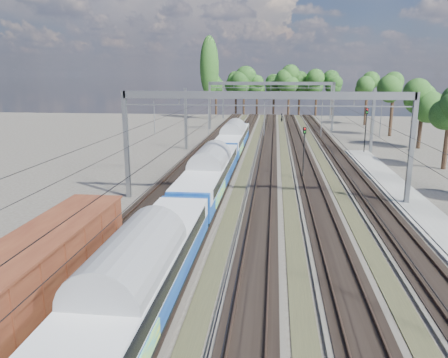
# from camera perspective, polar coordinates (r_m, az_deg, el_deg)

# --- Properties ---
(track_bed) EXTENTS (21.00, 130.00, 0.34)m
(track_bed) POSITION_cam_1_polar(r_m,az_deg,el_deg) (51.12, 5.54, 1.92)
(track_bed) COLOR #47423A
(track_bed) RESTS_ON ground
(catenary) EXTENTS (25.65, 130.00, 9.00)m
(catenary) POSITION_cam_1_polar(r_m,az_deg,el_deg) (57.91, 6.18, 9.55)
(catenary) COLOR slate
(catenary) RESTS_ON ground
(tree_belt) EXTENTS (40.14, 101.24, 12.31)m
(tree_belt) POSITION_cam_1_polar(r_m,az_deg,el_deg) (95.67, 10.86, 12.06)
(tree_belt) COLOR black
(tree_belt) RESTS_ON ground
(poplar) EXTENTS (4.40, 4.40, 19.04)m
(poplar) POSITION_cam_1_polar(r_m,az_deg,el_deg) (104.23, -1.93, 14.35)
(poplar) COLOR black
(poplar) RESTS_ON ground
(emu_train) EXTENTS (2.95, 62.41, 4.31)m
(emu_train) POSITION_cam_1_polar(r_m,az_deg,el_deg) (36.69, -1.89, 1.28)
(emu_train) COLOR black
(emu_train) RESTS_ON ground
(freight_boxcar) EXTENTS (2.82, 13.60, 3.51)m
(freight_boxcar) POSITION_cam_1_polar(r_m,az_deg,el_deg) (20.49, -23.16, -11.10)
(freight_boxcar) COLOR black
(freight_boxcar) RESTS_ON ground
(worker) EXTENTS (0.70, 0.85, 1.98)m
(worker) POSITION_cam_1_polar(r_m,az_deg,el_deg) (98.06, 7.57, 7.92)
(worker) COLOR black
(worker) RESTS_ON ground
(signal_near) EXTENTS (0.36, 0.33, 5.27)m
(signal_near) POSITION_cam_1_polar(r_m,az_deg,el_deg) (44.07, 10.41, 4.18)
(signal_near) COLOR black
(signal_near) RESTS_ON ground
(signal_far) EXTENTS (0.42, 0.39, 6.05)m
(signal_far) POSITION_cam_1_polar(r_m,az_deg,el_deg) (60.45, 18.04, 6.69)
(signal_far) COLOR black
(signal_far) RESTS_ON ground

